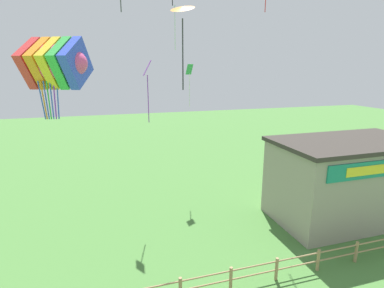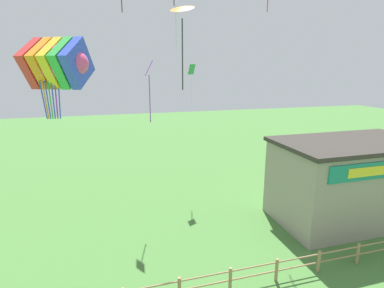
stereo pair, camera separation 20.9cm
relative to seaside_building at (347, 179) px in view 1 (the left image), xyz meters
The scene contains 6 objects.
wooden_fence 11.36m from the seaside_building, 159.60° to the right, with size 19.72×0.14×1.07m.
seaside_building is the anchor object (origin of this frame).
kite_rainbow_parafoil 17.32m from the seaside_building, behind, with size 3.66×3.34×3.62m.
kite_green_diamond 12.18m from the seaside_building, 138.49° to the left, with size 0.59×0.47×2.98m.
kite_purple_streamer 13.46m from the seaside_building, 161.76° to the left, with size 0.53×0.73×3.55m.
kite_orange_delta 14.17m from the seaside_building, 167.01° to the right, with size 1.22×1.21×3.11m.
Camera 1 is at (-3.58, -3.47, 9.00)m, focal length 28.00 mm.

